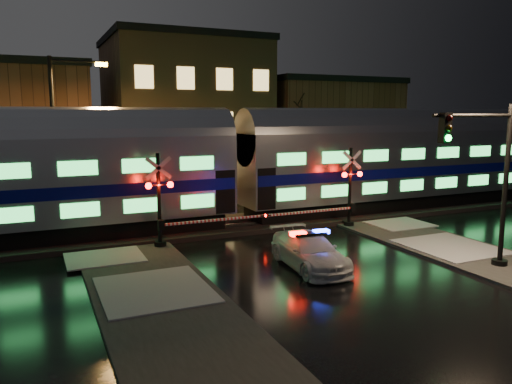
% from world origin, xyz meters
% --- Properties ---
extents(ground, '(120.00, 120.00, 0.00)m').
position_xyz_m(ground, '(0.00, 0.00, 0.00)').
color(ground, black).
rests_on(ground, ground).
extents(ballast, '(90.00, 4.20, 0.24)m').
position_xyz_m(ballast, '(0.00, 5.00, 0.12)').
color(ballast, black).
rests_on(ballast, ground).
extents(sidewalk_left, '(4.00, 20.00, 0.12)m').
position_xyz_m(sidewalk_left, '(-6.50, -6.00, 0.06)').
color(sidewalk_left, '#2D2D2D').
rests_on(sidewalk_left, ground).
extents(sidewalk_right, '(4.00, 20.00, 0.12)m').
position_xyz_m(sidewalk_right, '(6.50, -6.00, 0.06)').
color(sidewalk_right, '#2D2D2D').
rests_on(sidewalk_right, ground).
extents(building_mid, '(12.00, 11.00, 11.50)m').
position_xyz_m(building_mid, '(2.00, 22.50, 5.75)').
color(building_mid, brown).
rests_on(building_mid, ground).
extents(building_right, '(12.00, 10.00, 8.50)m').
position_xyz_m(building_right, '(15.00, 22.00, 4.25)').
color(building_right, '#562E21').
rests_on(building_right, ground).
extents(train, '(51.00, 3.12, 5.92)m').
position_xyz_m(train, '(-0.42, 5.00, 3.38)').
color(train, black).
rests_on(train, ballast).
extents(police_car, '(2.15, 4.61, 1.46)m').
position_xyz_m(police_car, '(-0.43, -2.69, 0.66)').
color(police_car, silver).
rests_on(police_car, ground).
extents(crossing_signal_right, '(5.87, 0.66, 4.16)m').
position_xyz_m(crossing_signal_right, '(4.55, 2.31, 1.72)').
color(crossing_signal_right, black).
rests_on(crossing_signal_right, ground).
extents(crossing_signal_left, '(5.94, 0.66, 4.20)m').
position_xyz_m(crossing_signal_left, '(-4.65, 2.31, 1.74)').
color(crossing_signal_left, black).
rests_on(crossing_signal_left, ground).
extents(traffic_light, '(4.02, 0.71, 6.22)m').
position_xyz_m(traffic_light, '(5.29, -5.73, 3.31)').
color(traffic_light, black).
rests_on(traffic_light, ground).
extents(streetlight, '(2.92, 0.31, 8.74)m').
position_xyz_m(streetlight, '(-8.50, 9.00, 5.04)').
color(streetlight, black).
rests_on(streetlight, ground).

